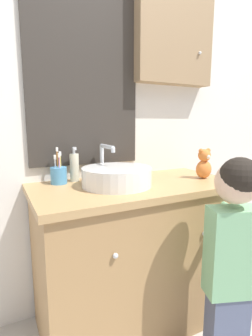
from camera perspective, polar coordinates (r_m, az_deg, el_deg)
name	(u,v)px	position (r m, az deg, el deg)	size (l,w,h in m)	color
wall_back	(117,95)	(1.65, -2.06, 15.55)	(3.20, 0.18, 2.50)	silver
vanity_counter	(136,253)	(1.55, 2.19, -18.07)	(1.10, 0.56, 0.81)	#A37A4C
sink_basin	(116,176)	(1.35, -2.08, -1.73)	(0.36, 0.41, 0.20)	white
toothbrush_holder	(59,175)	(1.44, -14.44, -1.41)	(0.09, 0.09, 0.19)	#4C93C6
soap_dispenser	(74,167)	(1.48, -11.16, 0.20)	(0.05, 0.05, 0.19)	beige
child_figure	(232,246)	(1.27, 22.14, -15.37)	(0.33, 0.43, 1.00)	slate
teddy_bear	(204,164)	(1.59, 16.61, 0.79)	(0.10, 0.08, 0.18)	orange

